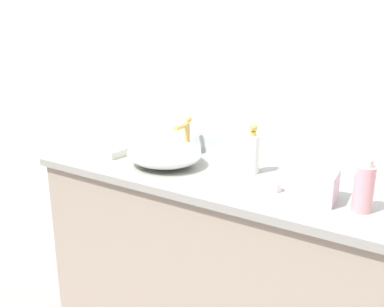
{
  "coord_description": "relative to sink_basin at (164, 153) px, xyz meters",
  "views": [
    {
      "loc": [
        0.74,
        -1.11,
        1.54
      ],
      "look_at": [
        -0.24,
        0.41,
        0.98
      ],
      "focal_mm": 41.69,
      "sensor_mm": 36.0,
      "label": 1
    }
  ],
  "objects": [
    {
      "name": "bathroom_wall_rear",
      "position": [
        0.39,
        0.31,
        0.35
      ],
      "size": [
        6.0,
        0.06,
        2.6
      ],
      "primitive_type": "cube",
      "color": "silver",
      "rests_on": "ground"
    },
    {
      "name": "vanity_counter",
      "position": [
        0.3,
        0.02,
        -0.5
      ],
      "size": [
        1.69,
        0.51,
        0.9
      ],
      "color": "gray",
      "rests_on": "ground"
    },
    {
      "name": "wall_mirror_panel",
      "position": [
        0.3,
        0.27,
        0.57
      ],
      "size": [
        1.36,
        0.01,
        1.25
      ],
      "primitive_type": "cube",
      "color": "#B2BCC6",
      "rests_on": "vanity_counter"
    },
    {
      "name": "sink_basin",
      "position": [
        0.0,
        0.0,
        0.0
      ],
      "size": [
        0.34,
        0.31,
        0.11
      ],
      "primitive_type": "ellipsoid",
      "color": "white",
      "rests_on": "vanity_counter"
    },
    {
      "name": "faucet",
      "position": [
        0.0,
        0.17,
        0.05
      ],
      "size": [
        0.03,
        0.13,
        0.18
      ],
      "color": "gold",
      "rests_on": "vanity_counter"
    },
    {
      "name": "soap_dispenser",
      "position": [
        0.37,
        0.12,
        0.04
      ],
      "size": [
        0.06,
        0.06,
        0.22
      ],
      "color": "white",
      "rests_on": "vanity_counter"
    },
    {
      "name": "lotion_bottle",
      "position": [
        0.86,
        -0.03,
        0.03
      ],
      "size": [
        0.07,
        0.07,
        0.19
      ],
      "color": "pink",
      "rests_on": "vanity_counter"
    },
    {
      "name": "tissue_box",
      "position": [
        0.7,
        -0.02,
        0.01
      ],
      "size": [
        0.14,
        0.14,
        0.15
      ],
      "color": "silver",
      "rests_on": "vanity_counter"
    },
    {
      "name": "candle_jar",
      "position": [
        0.53,
        -0.02,
        -0.04
      ],
      "size": [
        0.05,
        0.05,
        0.03
      ],
      "primitive_type": "cylinder",
      "color": "silver",
      "rests_on": "vanity_counter"
    },
    {
      "name": "folded_hand_towel",
      "position": [
        -0.35,
        0.0,
        -0.04
      ],
      "size": [
        0.25,
        0.16,
        0.04
      ],
      "primitive_type": "cube",
      "rotation": [
        0.0,
        0.0,
        -0.1
      ],
      "color": "silver",
      "rests_on": "vanity_counter"
    }
  ]
}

